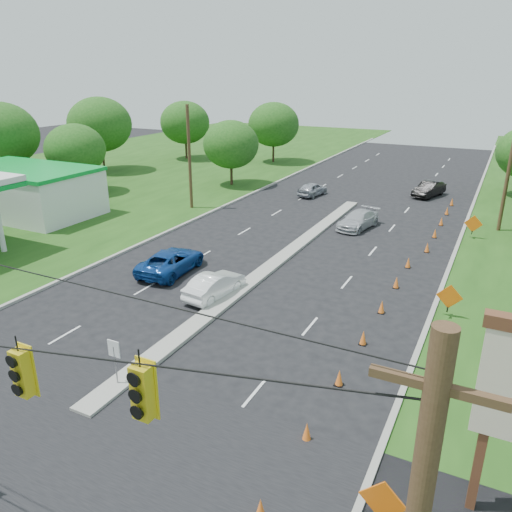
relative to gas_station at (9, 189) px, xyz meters
The scene contains 33 objects.
curb_left 16.89m from the gas_station, 35.78° to the left, with size 0.25×110.00×0.16m, color gray.
curb_right 35.22m from the gas_station, 16.13° to the left, with size 0.25×110.00×0.16m, color gray.
median 23.79m from the gas_station, ahead, with size 1.00×34.00×0.18m, color gray.
median_sign 27.62m from the gas_station, 31.07° to the right, with size 0.55×0.06×2.05m.
utility_pole_far_left 14.93m from the gas_station, 41.21° to the left, with size 0.28×0.28×9.00m, color #422D1C.
utility_pole_far_right 39.08m from the gas_station, 22.21° to the left, with size 0.28×0.28×9.00m, color #422D1C.
gas_station is the anchor object (origin of this frame).
cone_0 35.88m from the gas_station, 28.79° to the right, with size 0.32×0.32×0.70m, color orange.
cone_1 34.33m from the gas_station, 23.65° to the right, with size 0.32×0.32×0.70m, color orange.
cone_2 33.09m from the gas_station, 18.08° to the right, with size 0.32×0.32×0.70m, color orange.
cone_3 32.18m from the gas_station, 12.13° to the right, with size 0.32×0.32×0.70m, color orange.
cone_4 31.63m from the gas_station, ahead, with size 0.32×0.32×0.70m, color orange.
cone_5 31.46m from the gas_station, ahead, with size 0.32×0.32×0.70m, color orange.
cone_6 31.68m from the gas_station, ahead, with size 0.32×0.32×0.70m, color orange.
cone_7 32.87m from the gas_station, 12.78° to the left, with size 0.32×0.32×0.70m, color orange.
cone_8 33.82m from the gas_station, 18.59° to the left, with size 0.32×0.32×0.70m, color orange.
cone_9 35.09m from the gas_station, 24.03° to the left, with size 0.32×0.32×0.70m, color orange.
cone_10 36.65m from the gas_station, 29.04° to the left, with size 0.32×0.32×0.70m, color orange.
cone_11 38.47m from the gas_station, 33.61° to the left, with size 0.32×0.32×0.70m, color orange.
work_sign_0 38.11m from the gas_station, 25.25° to the right, with size 1.27×0.58×1.37m.
work_sign_1 34.54m from the gas_station, ahead, with size 1.27×0.58×1.37m.
work_sign_2 36.42m from the gas_station, 18.85° to the left, with size 1.27×0.58×1.37m.
tree_2 10.19m from the gas_station, 103.60° to the left, with size 5.88×5.88×6.86m.
tree_3 21.66m from the gas_station, 112.93° to the left, with size 7.56×7.56×8.82m.
tree_4 32.14m from the gas_station, 97.82° to the left, with size 6.72×6.72×7.84m.
tree_5 22.05m from the gas_station, 63.99° to the left, with size 5.88×5.88×6.86m.
tree_6 35.67m from the gas_station, 77.60° to the left, with size 6.72×6.72×7.84m.
tree_14 13.29m from the gas_station, 143.18° to the left, with size 7.56×7.56×8.82m.
white_sedan 23.40m from the gas_station, 13.22° to the right, with size 1.41×4.05×1.34m, color white.
blue_pickup 18.93m from the gas_station, 10.78° to the right, with size 2.37×5.15×1.43m, color navy.
silver_car_far 28.32m from the gas_station, 21.97° to the left, with size 1.88×4.61×1.34m, color #B1B3BA.
silver_car_oncoming 27.13m from the gas_station, 44.98° to the left, with size 1.58×3.92×1.33m, color #8F929C.
dark_car_receding 38.05m from the gas_station, 39.11° to the left, with size 1.56×4.49×1.48m, color black.
Camera 1 is at (12.32, -6.37, 11.69)m, focal length 35.00 mm.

